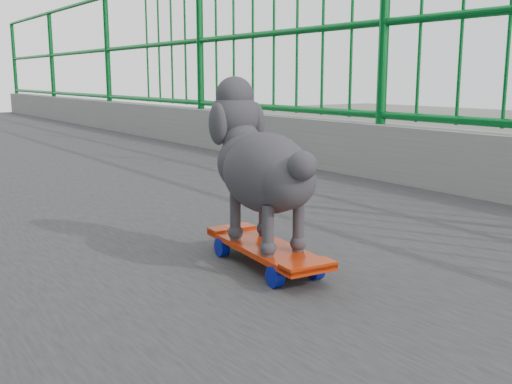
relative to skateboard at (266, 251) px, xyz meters
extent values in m
cylinder|color=#0C6E28|center=(1.50, 6.97, 0.80)|extent=(0.06, 0.06, 1.10)
cube|color=red|center=(0.00, 0.00, 0.01)|extent=(0.20, 0.52, 0.02)
cube|color=#99999E|center=(-0.02, -0.16, -0.01)|extent=(0.09, 0.04, 0.02)
cylinder|color=#061393|center=(-0.08, -0.16, -0.02)|extent=(0.03, 0.06, 0.06)
sphere|color=yellow|center=(-0.08, -0.16, -0.02)|extent=(0.03, 0.03, 0.03)
cylinder|color=#061393|center=(0.05, -0.17, -0.02)|extent=(0.03, 0.06, 0.06)
sphere|color=yellow|center=(0.05, -0.17, -0.02)|extent=(0.03, 0.03, 0.03)
cube|color=#99999E|center=(0.02, 0.16, -0.01)|extent=(0.09, 0.04, 0.02)
cylinder|color=#061393|center=(-0.05, 0.17, -0.02)|extent=(0.03, 0.06, 0.06)
sphere|color=yellow|center=(-0.05, 0.17, -0.02)|extent=(0.03, 0.03, 0.03)
cylinder|color=#061393|center=(0.08, 0.16, -0.02)|extent=(0.03, 0.06, 0.06)
sphere|color=yellow|center=(0.08, 0.16, -0.02)|extent=(0.03, 0.03, 0.03)
ellipsoid|color=#27252A|center=(0.00, 0.00, 0.23)|extent=(0.26, 0.37, 0.23)
sphere|color=#27252A|center=(0.02, 0.19, 0.38)|extent=(0.16, 0.16, 0.16)
sphere|color=black|center=(0.03, 0.30, 0.36)|extent=(0.03, 0.03, 0.03)
sphere|color=#27252A|center=(-0.02, -0.19, 0.28)|extent=(0.08, 0.08, 0.08)
cylinder|color=#27252A|center=(-0.04, 0.10, 0.09)|extent=(0.03, 0.03, 0.14)
cylinder|color=#27252A|center=(0.06, 0.09, 0.09)|extent=(0.03, 0.03, 0.14)
cylinder|color=#27252A|center=(-0.06, -0.09, 0.09)|extent=(0.03, 0.03, 0.14)
cylinder|color=#27252A|center=(0.04, -0.10, 0.09)|extent=(0.03, 0.03, 0.14)
camera|label=1|loc=(-1.01, -1.38, 0.50)|focal=42.00mm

